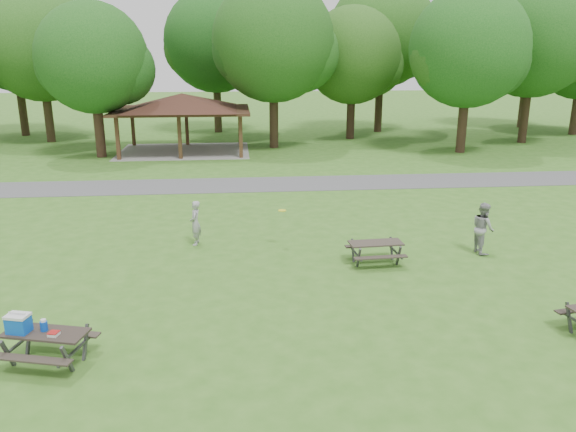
# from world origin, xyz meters

# --- Properties ---
(ground) EXTENTS (160.00, 160.00, 0.00)m
(ground) POSITION_xyz_m (0.00, 0.00, 0.00)
(ground) COLOR #35681D
(ground) RESTS_ON ground
(asphalt_path) EXTENTS (120.00, 3.20, 0.02)m
(asphalt_path) POSITION_xyz_m (0.00, 14.00, 0.01)
(asphalt_path) COLOR #4B4B4E
(asphalt_path) RESTS_ON ground
(pavilion) EXTENTS (8.60, 7.01, 3.76)m
(pavilion) POSITION_xyz_m (-4.00, 24.00, 3.06)
(pavilion) COLOR #3B2315
(pavilion) RESTS_ON ground
(tree_row_c) EXTENTS (8.19, 7.80, 10.67)m
(tree_row_c) POSITION_xyz_m (-13.90, 29.03, 6.54)
(tree_row_c) COLOR #312215
(tree_row_c) RESTS_ON ground
(tree_row_d) EXTENTS (6.93, 6.60, 9.27)m
(tree_row_d) POSITION_xyz_m (-8.92, 22.53, 5.77)
(tree_row_d) COLOR #331F16
(tree_row_d) RESTS_ON ground
(tree_row_e) EXTENTS (8.40, 8.00, 11.02)m
(tree_row_e) POSITION_xyz_m (2.10, 25.03, 6.78)
(tree_row_e) COLOR black
(tree_row_e) RESTS_ON ground
(tree_row_f) EXTENTS (7.35, 7.00, 9.55)m
(tree_row_f) POSITION_xyz_m (8.09, 28.53, 5.84)
(tree_row_f) COLOR black
(tree_row_f) RESTS_ON ground
(tree_row_g) EXTENTS (7.77, 7.40, 10.25)m
(tree_row_g) POSITION_xyz_m (14.09, 22.03, 6.33)
(tree_row_g) COLOR black
(tree_row_g) RESTS_ON ground
(tree_row_h) EXTENTS (8.61, 8.20, 11.37)m
(tree_row_h) POSITION_xyz_m (20.10, 25.53, 7.03)
(tree_row_h) COLOR black
(tree_row_h) RESTS_ON ground
(tree_deep_a) EXTENTS (8.40, 8.00, 11.38)m
(tree_deep_a) POSITION_xyz_m (-16.90, 32.53, 7.13)
(tree_deep_a) COLOR #2F2015
(tree_deep_a) RESTS_ON ground
(tree_deep_b) EXTENTS (8.40, 8.00, 11.13)m
(tree_deep_b) POSITION_xyz_m (-1.90, 33.03, 6.89)
(tree_deep_b) COLOR #312315
(tree_deep_b) RESTS_ON ground
(tree_deep_c) EXTENTS (8.82, 8.40, 11.90)m
(tree_deep_c) POSITION_xyz_m (11.10, 32.03, 7.44)
(tree_deep_c) COLOR black
(tree_deep_c) RESTS_ON ground
(tree_deep_d) EXTENTS (8.40, 8.00, 11.27)m
(tree_deep_d) POSITION_xyz_m (24.10, 33.53, 7.03)
(tree_deep_d) COLOR #312215
(tree_deep_d) RESTS_ON ground
(picnic_table_near) EXTENTS (2.05, 1.80, 1.21)m
(picnic_table_near) POSITION_xyz_m (-4.88, -2.15, 0.70)
(picnic_table_near) COLOR black
(picnic_table_near) RESTS_ON ground
(picnic_table_middle) EXTENTS (1.72, 1.42, 0.72)m
(picnic_table_middle) POSITION_xyz_m (3.64, 2.93, 0.53)
(picnic_table_middle) COLOR #302922
(picnic_table_middle) RESTS_ON ground
(frisbee_in_flight) EXTENTS (0.29, 0.29, 0.02)m
(frisbee_in_flight) POSITION_xyz_m (0.87, 4.73, 1.28)
(frisbee_in_flight) COLOR yellow
(frisbee_in_flight) RESTS_ON ground
(frisbee_thrower) EXTENTS (0.41, 0.58, 1.53)m
(frisbee_thrower) POSITION_xyz_m (-2.06, 5.26, 0.77)
(frisbee_thrower) COLOR #98989A
(frisbee_thrower) RESTS_ON ground
(frisbee_catcher) EXTENTS (0.69, 0.86, 1.69)m
(frisbee_catcher) POSITION_xyz_m (7.36, 3.56, 0.85)
(frisbee_catcher) COLOR gray
(frisbee_catcher) RESTS_ON ground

